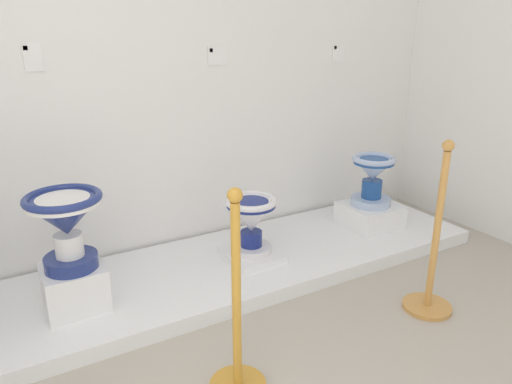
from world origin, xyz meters
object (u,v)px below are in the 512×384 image
(info_placard_third, at_px, (338,53))
(info_placard_first, at_px, (32,56))
(antique_toilet_leftmost, at_px, (373,175))
(info_placard_second, at_px, (217,56))
(plinth_block_central_ornate, at_px, (75,288))
(plinth_block_pale_glazed, at_px, (251,255))
(plinth_block_leftmost, at_px, (369,215))
(antique_toilet_pale_glazed, at_px, (251,217))
(stanchion_post_near_right, at_px, (432,266))
(stanchion_post_near_left, at_px, (237,336))
(antique_toilet_central_ornate, at_px, (65,219))

(info_placard_third, bearing_deg, info_placard_first, 180.00)
(antique_toilet_leftmost, bearing_deg, info_placard_second, 154.91)
(plinth_block_central_ornate, height_order, plinth_block_pale_glazed, plinth_block_central_ornate)
(plinth_block_leftmost, height_order, info_placard_third, info_placard_third)
(antique_toilet_pale_glazed, height_order, stanchion_post_near_right, stanchion_post_near_right)
(antique_toilet_leftmost, bearing_deg, info_placard_third, 89.48)
(plinth_block_central_ornate, xyz_separation_m, stanchion_post_near_right, (1.77, -0.87, 0.06))
(plinth_block_pale_glazed, xyz_separation_m, stanchion_post_near_left, (-0.60, -0.93, 0.16))
(info_placard_first, bearing_deg, plinth_block_leftmost, -12.56)
(info_placard_first, bearing_deg, info_placard_third, -0.00)
(antique_toilet_leftmost, bearing_deg, info_placard_first, 167.44)
(antique_toilet_central_ornate, xyz_separation_m, antique_toilet_leftmost, (2.18, 0.08, -0.12))
(plinth_block_pale_glazed, xyz_separation_m, antique_toilet_leftmost, (1.06, 0.03, 0.38))
(plinth_block_pale_glazed, height_order, stanchion_post_near_left, stanchion_post_near_left)
(plinth_block_pale_glazed, bearing_deg, info_placard_third, 25.83)
(info_placard_first, distance_m, stanchion_post_near_right, 2.52)
(antique_toilet_pale_glazed, bearing_deg, stanchion_post_near_right, -54.31)
(antique_toilet_pale_glazed, xyz_separation_m, plinth_block_leftmost, (1.06, 0.03, -0.21))
(stanchion_post_near_left, bearing_deg, plinth_block_leftmost, 30.23)
(stanchion_post_near_right, bearing_deg, info_placard_second, 113.48)
(antique_toilet_pale_glazed, bearing_deg, info_placard_first, 154.84)
(plinth_block_pale_glazed, height_order, plinth_block_leftmost, plinth_block_leftmost)
(info_placard_second, height_order, stanchion_post_near_right, info_placard_second)
(plinth_block_central_ornate, relative_size, plinth_block_pale_glazed, 0.81)
(plinth_block_central_ornate, bearing_deg, stanchion_post_near_right, -26.09)
(info_placard_second, relative_size, stanchion_post_near_right, 0.14)
(antique_toilet_leftmost, distance_m, stanchion_post_near_right, 1.05)
(stanchion_post_near_left, relative_size, stanchion_post_near_right, 0.96)
(antique_toilet_central_ornate, height_order, info_placard_first, info_placard_first)
(plinth_block_leftmost, height_order, stanchion_post_near_left, stanchion_post_near_left)
(plinth_block_central_ornate, xyz_separation_m, plinth_block_pale_glazed, (1.12, 0.04, -0.10))
(info_placard_first, bearing_deg, info_placard_second, 0.00)
(info_placard_second, bearing_deg, plinth_block_leftmost, -25.09)
(antique_toilet_central_ornate, height_order, plinth_block_leftmost, antique_toilet_central_ornate)
(plinth_block_pale_glazed, height_order, info_placard_second, info_placard_second)
(plinth_block_central_ornate, xyz_separation_m, plinth_block_leftmost, (2.18, 0.08, -0.04))
(info_placard_third, relative_size, stanchion_post_near_right, 0.14)
(antique_toilet_pale_glazed, xyz_separation_m, info_placard_third, (1.07, 0.52, 0.97))
(antique_toilet_leftmost, relative_size, stanchion_post_near_left, 0.40)
(stanchion_post_near_right, bearing_deg, plinth_block_leftmost, 66.52)
(info_placard_first, xyz_separation_m, info_placard_second, (1.13, 0.00, -0.03))
(antique_toilet_central_ornate, xyz_separation_m, info_placard_third, (2.18, 0.56, 0.74))
(antique_toilet_pale_glazed, bearing_deg, info_placard_third, 25.83)
(plinth_block_pale_glazed, distance_m, info_placard_third, 1.71)
(info_placard_first, bearing_deg, stanchion_post_near_left, -70.95)
(antique_toilet_leftmost, distance_m, info_placard_second, 1.43)
(plinth_block_central_ornate, height_order, plinth_block_leftmost, plinth_block_central_ornate)
(stanchion_post_near_left, bearing_deg, antique_toilet_leftmost, 30.23)
(antique_toilet_central_ornate, bearing_deg, antique_toilet_pale_glazed, 2.20)
(stanchion_post_near_right, bearing_deg, antique_toilet_pale_glazed, 125.69)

